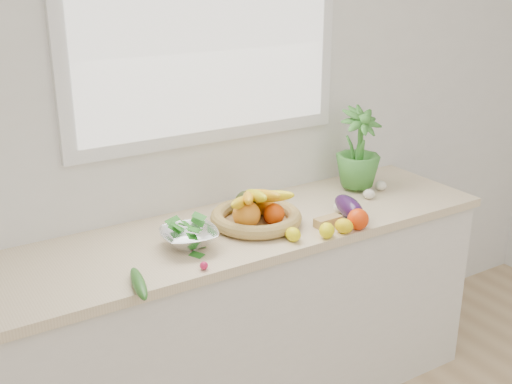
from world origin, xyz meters
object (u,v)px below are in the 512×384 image
fruit_basket (255,213)px  colander_with_spinach (189,233)px  apple (274,216)px  potted_herb (358,148)px  eggplant (349,207)px  cucumber (139,283)px

fruit_basket → colander_with_spinach: fruit_basket is taller
apple → colander_with_spinach: size_ratio=0.33×
apple → colander_with_spinach: bearing=-178.7°
colander_with_spinach → potted_herb: bearing=9.6°
eggplant → fruit_basket: size_ratio=0.48×
apple → cucumber: size_ratio=0.36×
apple → colander_with_spinach: 0.40m
potted_herb → fruit_basket: potted_herb is taller
potted_herb → colander_with_spinach: 1.01m
eggplant → potted_herb: 0.40m
potted_herb → apple: bearing=-165.1°
potted_herb → fruit_basket: size_ratio=0.84×
apple → fruit_basket: bearing=146.0°
cucumber → colander_with_spinach: size_ratio=0.91×
apple → cucumber: bearing=-162.4°
colander_with_spinach → cucumber: bearing=-144.6°
apple → fruit_basket: size_ratio=0.19×
cucumber → potted_herb: bearing=16.4°
cucumber → colander_with_spinach: (0.30, 0.21, 0.04)m
eggplant → fruit_basket: 0.42m
fruit_basket → colander_with_spinach: 0.34m
potted_herb → colander_with_spinach: (-0.99, -0.17, -0.15)m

